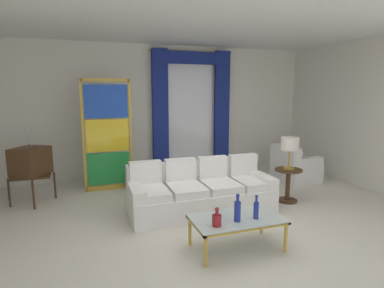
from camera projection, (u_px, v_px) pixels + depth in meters
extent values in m
plane|color=silver|center=(211.00, 221.00, 4.86)|extent=(16.00, 16.00, 0.00)
cube|color=white|center=(162.00, 111.00, 7.47)|extent=(8.00, 0.12, 3.00)
cube|color=white|center=(370.00, 114.00, 6.35)|extent=(0.12, 7.00, 3.00)
cube|color=white|center=(194.00, 25.00, 5.11)|extent=(8.00, 7.60, 0.04)
cube|color=white|center=(191.00, 108.00, 7.60)|extent=(1.10, 0.02, 2.50)
cylinder|color=gold|center=(192.00, 52.00, 7.31)|extent=(2.00, 0.04, 0.04)
cube|color=navy|center=(160.00, 109.00, 7.26)|extent=(0.36, 0.12, 2.70)
cube|color=navy|center=(222.00, 108.00, 7.76)|extent=(0.36, 0.12, 2.70)
cube|color=navy|center=(192.00, 58.00, 7.32)|extent=(1.80, 0.10, 0.28)
cube|color=white|center=(202.00, 201.00, 5.18)|extent=(2.33, 0.92, 0.38)
cube|color=white|center=(195.00, 183.00, 5.49)|extent=(2.32, 0.22, 0.78)
cube|color=white|center=(260.00, 189.00, 5.50)|extent=(0.21, 0.86, 0.56)
cube|color=white|center=(136.00, 203.00, 4.83)|extent=(0.21, 0.86, 0.56)
cube|color=white|center=(251.00, 182.00, 5.36)|extent=(0.54, 0.74, 0.12)
cube|color=white|center=(243.00, 165.00, 5.62)|extent=(0.51, 0.14, 0.40)
cube|color=white|center=(220.00, 185.00, 5.18)|extent=(0.54, 0.74, 0.12)
cube|color=white|center=(212.00, 168.00, 5.44)|extent=(0.51, 0.14, 0.40)
cube|color=white|center=(186.00, 189.00, 5.00)|extent=(0.54, 0.74, 0.12)
cube|color=white|center=(180.00, 170.00, 5.26)|extent=(0.51, 0.14, 0.40)
cube|color=white|center=(149.00, 192.00, 4.82)|extent=(0.54, 0.74, 0.12)
cube|color=white|center=(145.00, 173.00, 5.08)|extent=(0.51, 0.14, 0.40)
cube|color=silver|center=(237.00, 218.00, 3.94)|extent=(1.13, 0.63, 0.02)
cube|color=gold|center=(227.00, 211.00, 4.22)|extent=(1.13, 0.04, 0.03)
cube|color=gold|center=(249.00, 230.00, 3.67)|extent=(1.13, 0.04, 0.03)
cube|color=gold|center=(196.00, 226.00, 3.77)|extent=(0.04, 0.63, 0.03)
cube|color=gold|center=(275.00, 214.00, 4.12)|extent=(0.04, 0.63, 0.03)
cylinder|color=gold|center=(190.00, 231.00, 4.06)|extent=(0.04, 0.04, 0.38)
cylinder|color=gold|center=(262.00, 220.00, 4.40)|extent=(0.04, 0.04, 0.38)
cylinder|color=gold|center=(206.00, 251.00, 3.55)|extent=(0.04, 0.04, 0.38)
cylinder|color=gold|center=(286.00, 237.00, 3.88)|extent=(0.04, 0.04, 0.38)
cylinder|color=navy|center=(237.00, 212.00, 3.81)|extent=(0.08, 0.08, 0.24)
cylinder|color=navy|center=(238.00, 199.00, 3.78)|extent=(0.04, 0.04, 0.06)
sphere|color=navy|center=(238.00, 196.00, 3.77)|extent=(0.05, 0.05, 0.05)
cylinder|color=navy|center=(256.00, 210.00, 3.89)|extent=(0.06, 0.06, 0.21)
cylinder|color=navy|center=(256.00, 200.00, 3.87)|extent=(0.03, 0.03, 0.06)
sphere|color=navy|center=(257.00, 196.00, 3.86)|extent=(0.04, 0.04, 0.04)
cylinder|color=maroon|center=(217.00, 220.00, 3.68)|extent=(0.11, 0.11, 0.13)
cylinder|color=maroon|center=(217.00, 213.00, 3.67)|extent=(0.04, 0.04, 0.05)
sphere|color=maroon|center=(217.00, 209.00, 3.66)|extent=(0.05, 0.05, 0.05)
cube|color=#472D19|center=(32.00, 175.00, 5.57)|extent=(0.62, 0.54, 0.03)
cylinder|color=#472D19|center=(9.00, 193.00, 5.39)|extent=(0.04, 0.04, 0.50)
cylinder|color=#472D19|center=(32.00, 184.00, 5.93)|extent=(0.04, 0.04, 0.50)
cylinder|color=#472D19|center=(33.00, 195.00, 5.29)|extent=(0.04, 0.04, 0.50)
cylinder|color=#472D19|center=(55.00, 185.00, 5.82)|extent=(0.04, 0.04, 0.50)
cube|color=#472D19|center=(30.00, 161.00, 5.53)|extent=(0.70, 0.73, 0.48)
cube|color=black|center=(19.00, 159.00, 5.57)|extent=(0.22, 0.34, 0.30)
cylinder|color=gold|center=(16.00, 171.00, 5.53)|extent=(0.03, 0.04, 0.04)
cylinder|color=gold|center=(23.00, 169.00, 5.68)|extent=(0.03, 0.04, 0.04)
cylinder|color=silver|center=(28.00, 137.00, 5.46)|extent=(0.08, 0.12, 0.34)
cylinder|color=silver|center=(28.00, 137.00, 5.46)|extent=(0.08, 0.12, 0.34)
cube|color=white|center=(296.00, 172.00, 7.01)|extent=(0.84, 0.84, 0.40)
cube|color=white|center=(297.00, 161.00, 6.97)|extent=(0.72, 0.72, 0.10)
cube|color=white|center=(285.00, 164.00, 6.86)|extent=(0.24, 0.81, 0.80)
cube|color=white|center=(287.00, 165.00, 7.29)|extent=(0.74, 0.22, 0.58)
cube|color=white|center=(307.00, 171.00, 6.70)|extent=(0.74, 0.22, 0.58)
cube|color=gold|center=(83.00, 137.00, 6.07)|extent=(0.05, 0.05, 2.20)
cube|color=gold|center=(131.00, 135.00, 6.36)|extent=(0.05, 0.05, 2.20)
cube|color=gold|center=(105.00, 80.00, 6.04)|extent=(0.90, 0.05, 0.06)
cube|color=gold|center=(110.00, 187.00, 6.39)|extent=(0.90, 0.05, 0.10)
cube|color=#238E3D|center=(109.00, 169.00, 6.33)|extent=(0.82, 0.02, 0.64)
cube|color=yellow|center=(107.00, 136.00, 6.22)|extent=(0.82, 0.02, 0.64)
cube|color=#1E47B7|center=(106.00, 101.00, 6.11)|extent=(0.82, 0.02, 0.64)
cylinder|color=beige|center=(136.00, 188.00, 6.42)|extent=(0.16, 0.16, 0.06)
ellipsoid|color=#156192|center=(136.00, 182.00, 6.40)|extent=(0.18, 0.32, 0.20)
sphere|color=#156192|center=(135.00, 175.00, 6.51)|extent=(0.09, 0.09, 0.09)
cone|color=gold|center=(135.00, 175.00, 6.57)|extent=(0.02, 0.04, 0.02)
cone|color=#328934|center=(138.00, 180.00, 6.22)|extent=(0.44, 0.40, 0.50)
cylinder|color=#472D19|center=(289.00, 170.00, 5.62)|extent=(0.48, 0.48, 0.03)
cylinder|color=#472D19|center=(288.00, 186.00, 5.67)|extent=(0.08, 0.08, 0.55)
cylinder|color=#472D19|center=(287.00, 200.00, 5.71)|extent=(0.36, 0.36, 0.03)
cylinder|color=#B29338|center=(289.00, 168.00, 5.62)|extent=(0.18, 0.18, 0.04)
cylinder|color=#B29338|center=(289.00, 157.00, 5.58)|extent=(0.03, 0.03, 0.36)
cylinder|color=silver|center=(290.00, 144.00, 5.54)|extent=(0.32, 0.32, 0.22)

